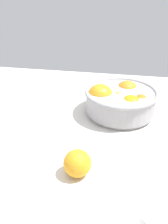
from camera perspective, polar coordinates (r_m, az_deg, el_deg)
name	(u,v)px	position (r cm, az deg, el deg)	size (l,w,h in cm)	color
ground_plane	(82,136)	(77.68, -0.37, -5.35)	(126.75, 99.60, 3.00)	silver
fruit_bowl	(120,101)	(84.65, 8.13, 2.57)	(23.90, 23.90, 10.58)	#99999E
loose_orange_2	(77,163)	(60.34, -1.50, -11.46)	(6.66, 6.66, 6.66)	orange
spoon	(125,87)	(106.79, 9.14, 5.68)	(11.81, 13.24, 1.00)	silver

